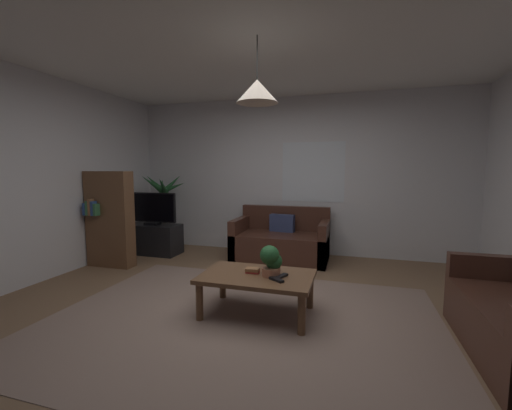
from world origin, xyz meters
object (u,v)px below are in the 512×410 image
Objects in this scene: bookshelf_corner at (109,219)px; tv_stand at (154,239)px; couch_under_window at (281,242)px; book_on_table_1 at (252,270)px; book_on_table_0 at (253,272)px; remote_on_table_1 at (282,276)px; potted_plant_on_table at (271,260)px; potted_palm_corner at (164,214)px; remote_on_table_0 at (276,280)px; coffee_table at (257,280)px; tv at (152,208)px; pendant_lamp at (257,91)px.

tv_stand is at bearing 77.12° from bookshelf_corner.
couch_under_window is 2.00m from book_on_table_1.
remote_on_table_1 is at bearing -9.73° from book_on_table_0.
potted_plant_on_table is (0.20, -0.03, 0.14)m from book_on_table_0.
tv_stand is at bearing -81.03° from potted_palm_corner.
remote_on_table_0 is at bearing -79.01° from couch_under_window.
tv_stand is at bearing 143.04° from book_on_table_1.
coffee_table is 0.26m from remote_on_table_0.
couch_under_window is 1.63× the size of tv_stand.
book_on_table_1 is at bearing -84.59° from remote_on_table_0.
potted_plant_on_table is 2.84m from bookshelf_corner.
couch_under_window is at bearing 7.61° from tv.
potted_palm_corner is (-2.67, 2.22, 0.21)m from remote_on_table_1.
pendant_lamp is (0.06, -0.03, 1.70)m from book_on_table_1.
potted_plant_on_table is 0.22× the size of potted_palm_corner.
potted_palm_corner is at bearing 137.48° from book_on_table_0.
remote_on_table_0 is at bearing -29.24° from coffee_table.
tv reaches higher than book_on_table_0.
coffee_table is 1.80× the size of pendant_lamp.
bookshelf_corner reaches higher than book_on_table_1.
potted_plant_on_table is 0.34× the size of tv.
bookshelf_corner reaches higher than coffee_table.
potted_palm_corner is at bearing 98.56° from tv.
pendant_lamp is (2.53, -0.95, 1.43)m from bookshelf_corner.
tv_stand reaches higher than remote_on_table_0.
coffee_table is 3.66× the size of potted_plant_on_table.
tv_stand is at bearing 143.18° from pendant_lamp.
book_on_table_1 is at bearing 149.16° from coffee_table.
pendant_lamp is (-0.22, 0.12, 1.73)m from remote_on_table_0.
book_on_table_1 is at bearing -36.61° from tv.
book_on_table_0 is 0.22× the size of pendant_lamp.
book_on_table_1 is (-0.00, -0.00, 0.02)m from book_on_table_0.
bookshelf_corner is (-2.48, 0.91, 0.27)m from book_on_table_1.
potted_plant_on_table reaches higher than book_on_table_0.
potted_plant_on_table is at bearing 4.13° from coffee_table.
tv_stand reaches higher than book_on_table_1.
potted_palm_corner is at bearing 137.68° from coffee_table.
couch_under_window reaches higher than remote_on_table_0.
couch_under_window is at bearing 7.04° from tv_stand.
couch_under_window is 2.03m from coffee_table.
remote_on_table_1 is (0.31, -0.05, -0.02)m from book_on_table_1.
tv is at bearing -90.00° from tv_stand.
remote_on_table_1 is 3.15m from tv_stand.
coffee_table is at bearing -175.87° from potted_plant_on_table.
potted_palm_corner reaches higher than tv_stand.
bookshelf_corner is at bearing -155.27° from couch_under_window.
potted_plant_on_table is at bearing -19.32° from bookshelf_corner.
coffee_table is 1.79m from pendant_lamp.
pendant_lamp is at bearing -84.26° from remote_on_table_0.
potted_plant_on_table is at bearing -80.57° from couch_under_window.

